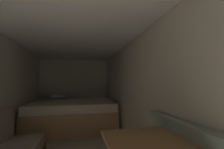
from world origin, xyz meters
TOP-DOWN VIEW (x-y plane):
  - wall_back at (0.00, 4.56)m, footprint 2.31×0.05m
  - wall_right at (1.13, 1.94)m, footprint 0.05×5.21m
  - ceiling_slab at (0.00, 1.94)m, footprint 2.31×5.21m
  - bed at (-0.01, 3.64)m, footprint 2.09×1.72m

SIDE VIEW (x-z plane):
  - bed at x=-0.01m, z-range -0.08..0.79m
  - wall_back at x=0.00m, z-range 0.00..1.99m
  - wall_right at x=1.13m, z-range 0.00..1.99m
  - ceiling_slab at x=0.00m, z-range 1.99..2.04m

